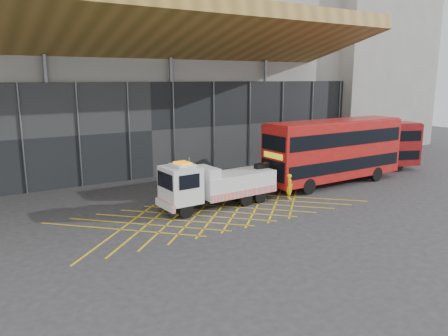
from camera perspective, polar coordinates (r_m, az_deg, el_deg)
ground_plane at (r=27.13m, az=-3.71°, el=-6.20°), size 120.00×120.00×0.00m
road_markings at (r=27.88m, az=-0.80°, el=-5.66°), size 19.96×7.16×0.01m
construction_building at (r=43.51m, az=-13.45°, el=12.24°), size 55.00×23.97×18.00m
east_building at (r=58.82m, az=17.10°, el=12.82°), size 15.00×12.00×20.00m
recovery_truck at (r=28.43m, az=-1.10°, el=-2.13°), size 9.53×2.59×3.32m
bus_towed at (r=35.57m, az=14.23°, el=2.44°), size 12.58×3.18×5.09m
bus_second at (r=41.45m, az=17.41°, el=2.97°), size 10.85×6.24×4.36m
worker at (r=30.83m, az=8.54°, el=-2.39°), size 0.61×0.75×1.78m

